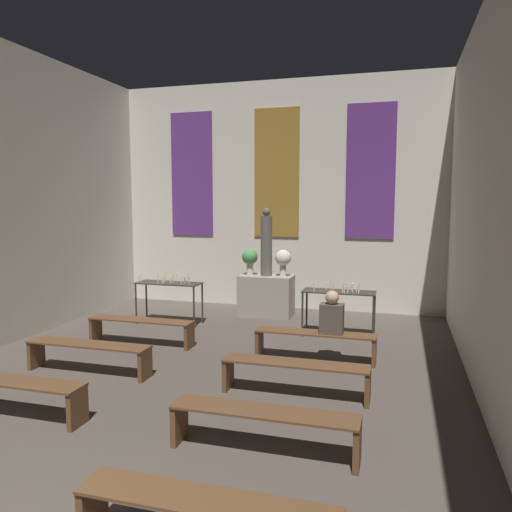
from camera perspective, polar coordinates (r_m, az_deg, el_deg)
The scene contains 15 objects.
wall_back at distance 11.64m, azimuth 2.45°, elevation 7.02°, with size 7.75×0.16×5.22m.
wall_right at distance 6.59m, azimuth 25.53°, elevation 6.65°, with size 0.12×9.73×5.22m.
altar at distance 10.89m, azimuth 1.18°, elevation -4.54°, with size 1.15×0.64×0.88m.
statue at distance 10.74m, azimuth 1.19°, elevation 1.40°, with size 0.25×0.25×1.46m.
flower_vase_left at distance 10.87m, azimuth -0.71°, elevation -0.23°, with size 0.35×0.35×0.57m.
flower_vase_right at distance 10.68m, azimuth 3.12°, elevation -0.36°, with size 0.35×0.35×0.57m.
candle_rack_left at distance 10.29m, azimuth -9.91°, elevation -3.58°, with size 1.33×0.49×1.04m.
candle_rack_right at distance 9.32m, azimuth 9.46°, elevation -4.62°, with size 1.33×0.49×1.04m.
pew_second_left at distance 6.62m, azimuth -26.35°, elevation -13.53°, with size 1.88×0.36×0.45m.
pew_second_right at distance 5.19m, azimuth 0.89°, elevation -18.47°, with size 1.88×0.36×0.45m.
pew_third_left at distance 7.75m, azimuth -18.60°, elevation -10.30°, with size 1.88×0.36×0.45m.
pew_third_right at distance 6.57m, azimuth 4.50°, elevation -13.03°, with size 1.88×0.36×0.45m.
pew_back_left at distance 9.00m, azimuth -13.01°, elevation -7.81°, with size 1.88×0.36×0.45m.
pew_back_right at distance 8.00m, azimuth 6.75°, elevation -9.48°, with size 1.88×0.36×0.45m.
person_seated at distance 7.86m, azimuth 8.66°, elevation -6.65°, with size 0.36×0.24×0.68m.
Camera 1 is at (2.77, -1.76, 2.51)m, focal length 35.00 mm.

